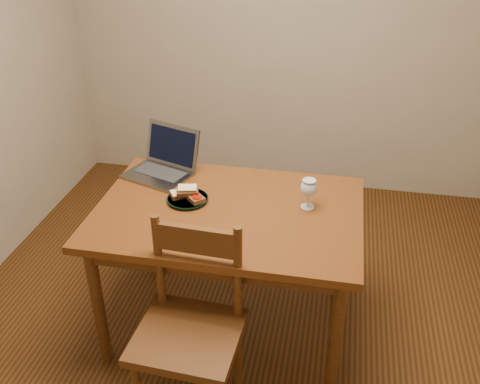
% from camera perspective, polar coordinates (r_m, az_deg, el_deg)
% --- Properties ---
extents(floor, '(3.20, 3.20, 0.02)m').
position_cam_1_polar(floor, '(3.14, 0.12, -12.77)').
color(floor, black).
rests_on(floor, ground).
extents(back_wall, '(3.20, 0.02, 2.60)m').
position_cam_1_polar(back_wall, '(3.98, 4.83, 18.06)').
color(back_wall, gray).
rests_on(back_wall, floor).
extents(front_wall, '(3.20, 0.02, 2.60)m').
position_cam_1_polar(front_wall, '(1.14, -16.43, -18.13)').
color(front_wall, gray).
rests_on(front_wall, floor).
extents(table, '(1.30, 0.90, 0.74)m').
position_cam_1_polar(table, '(2.66, -1.25, -3.41)').
color(table, '#42210B').
rests_on(table, floor).
extents(chair, '(0.46, 0.44, 0.47)m').
position_cam_1_polar(chair, '(2.34, -5.45, -13.65)').
color(chair, '#391D0B').
rests_on(chair, floor).
extents(plate, '(0.21, 0.21, 0.02)m').
position_cam_1_polar(plate, '(2.69, -5.61, -0.78)').
color(plate, black).
rests_on(plate, table).
extents(sandwich_cheese, '(0.12, 0.11, 0.03)m').
position_cam_1_polar(sandwich_cheese, '(2.70, -6.28, -0.14)').
color(sandwich_cheese, '#381E0C').
rests_on(sandwich_cheese, plate).
extents(sandwich_tomato, '(0.12, 0.12, 0.03)m').
position_cam_1_polar(sandwich_tomato, '(2.66, -4.87, -0.50)').
color(sandwich_tomato, '#381E0C').
rests_on(sandwich_tomato, plate).
extents(sandwich_top, '(0.12, 0.09, 0.03)m').
position_cam_1_polar(sandwich_top, '(2.67, -5.63, 0.18)').
color(sandwich_top, '#381E0C').
rests_on(sandwich_top, plate).
extents(milk_glass, '(0.08, 0.08, 0.16)m').
position_cam_1_polar(milk_glass, '(2.61, 7.29, -0.18)').
color(milk_glass, white).
rests_on(milk_glass, table).
extents(laptop, '(0.42, 0.40, 0.24)m').
position_cam_1_polar(laptop, '(2.96, -8.08, 3.29)').
color(laptop, slate).
rests_on(laptop, table).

